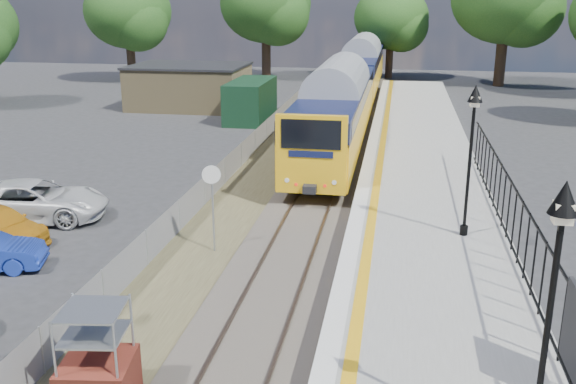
% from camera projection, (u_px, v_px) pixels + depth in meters
% --- Properties ---
extents(ground, '(120.00, 120.00, 0.00)m').
position_uv_depth(ground, '(253.00, 346.00, 15.22)').
color(ground, '#2D2D30').
rests_on(ground, ground).
extents(track_bed, '(5.90, 80.00, 0.29)m').
position_uv_depth(track_bed, '(297.00, 211.00, 24.37)').
color(track_bed, '#473F38').
rests_on(track_bed, ground).
extents(platform, '(5.00, 70.00, 0.90)m').
position_uv_depth(platform, '(424.00, 224.00, 21.93)').
color(platform, gray).
rests_on(platform, ground).
extents(platform_edge, '(0.90, 70.00, 0.01)m').
position_uv_depth(platform_edge, '(364.00, 208.00, 22.13)').
color(platform_edge, silver).
rests_on(platform_edge, platform).
extents(victorian_lamp_south, '(0.44, 0.44, 4.60)m').
position_uv_depth(victorian_lamp_south, '(557.00, 260.00, 9.28)').
color(victorian_lamp_south, black).
rests_on(victorian_lamp_south, platform).
extents(victorian_lamp_north, '(0.44, 0.44, 4.60)m').
position_uv_depth(victorian_lamp_north, '(473.00, 126.00, 18.73)').
color(victorian_lamp_north, black).
rests_on(victorian_lamp_north, platform).
extents(palisade_fence, '(0.12, 26.00, 2.00)m').
position_uv_depth(palisade_fence, '(532.00, 256.00, 15.71)').
color(palisade_fence, black).
rests_on(palisade_fence, platform).
extents(wire_fence, '(0.06, 52.00, 1.20)m').
position_uv_depth(wire_fence, '(219.00, 177.00, 27.02)').
color(wire_fence, '#999EA3').
rests_on(wire_fence, ground).
extents(outbuilding, '(10.80, 10.10, 3.12)m').
position_uv_depth(outbuilding, '(201.00, 89.00, 45.93)').
color(outbuilding, '#958154').
rests_on(outbuilding, ground).
extents(tree_line, '(56.80, 43.80, 11.88)m').
position_uv_depth(tree_line, '(382.00, 12.00, 52.58)').
color(tree_line, '#332319').
rests_on(tree_line, ground).
extents(train, '(2.82, 40.83, 3.51)m').
position_uv_depth(train, '(353.00, 82.00, 43.12)').
color(train, '#EDAD15').
rests_on(train, ground).
extents(brick_plinth, '(1.55, 1.55, 2.22)m').
position_uv_depth(brick_plinth, '(97.00, 360.00, 12.66)').
color(brick_plinth, maroon).
rests_on(brick_plinth, ground).
extents(speed_sign, '(0.57, 0.21, 2.92)m').
position_uv_depth(speed_sign, '(212.00, 194.00, 20.11)').
color(speed_sign, '#999EA3').
rests_on(speed_sign, ground).
extents(car_white, '(5.61, 3.29, 1.47)m').
position_uv_depth(car_white, '(34.00, 201.00, 23.52)').
color(car_white, silver).
rests_on(car_white, ground).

